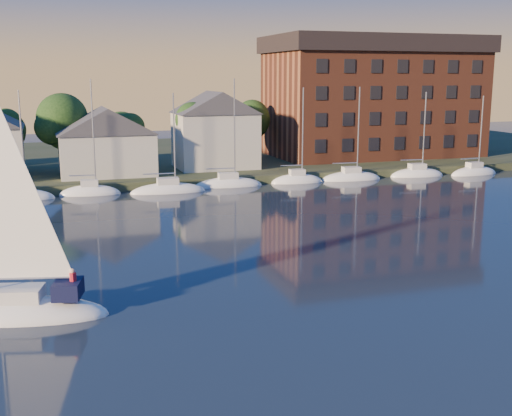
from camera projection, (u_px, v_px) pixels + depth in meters
name	position (u px, v px, depth m)	size (l,w,h in m)	color
ground	(390.00, 387.00, 26.73)	(260.00, 260.00, 0.00)	black
shoreline_land	(137.00, 162.00, 96.47)	(160.00, 50.00, 2.00)	#2E3A21
wooden_dock	(165.00, 187.00, 75.08)	(120.00, 3.00, 1.00)	brown
clubhouse_centre	(106.00, 140.00, 76.85)	(11.55, 8.40, 8.08)	beige
clubhouse_east	(215.00, 129.00, 82.84)	(10.50, 8.40, 9.80)	beige
condo_block	(373.00, 96.00, 95.59)	(31.00, 17.00, 17.40)	brown
tree_line	(163.00, 119.00, 84.47)	(93.40, 5.40, 8.90)	#3C291B
moored_fleet	(169.00, 190.00, 72.28)	(87.50, 2.40, 12.05)	white
hero_sailboat	(20.00, 306.00, 34.45)	(10.19, 5.44, 15.01)	white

